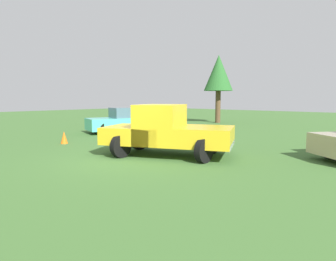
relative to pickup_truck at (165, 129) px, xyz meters
name	(u,v)px	position (x,y,z in m)	size (l,w,h in m)	color
ground_plane	(136,157)	(-0.89, 0.56, -0.95)	(80.00, 80.00, 0.00)	#3D662D
pickup_truck	(165,129)	(0.00, 0.00, 0.00)	(3.68, 4.94, 1.82)	black
sedan_near	(125,121)	(3.85, 6.69, -0.26)	(4.70, 3.15, 1.48)	black
tree_back_right	(219,74)	(13.42, 6.12, 3.09)	(2.38, 2.38, 5.57)	brown
traffic_cone	(64,138)	(-0.98, 5.25, -0.67)	(0.32, 0.32, 0.55)	orange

